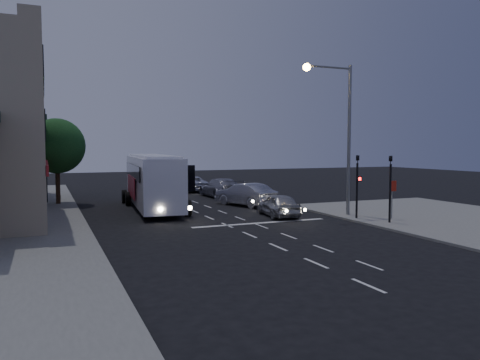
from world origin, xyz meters
name	(u,v)px	position (x,y,z in m)	size (l,w,h in m)	color
ground	(241,231)	(0.00, 0.00, 0.00)	(120.00, 120.00, 0.00)	black
road_markings	(240,220)	(1.29, 3.31, 0.00)	(8.00, 30.55, 0.01)	silver
tour_bus	(152,180)	(-2.28, 10.29, 2.00)	(3.54, 12.24, 3.70)	white
car_suv	(278,205)	(4.05, 3.80, 0.71)	(1.68, 4.17, 1.42)	#ADADAD
car_sedan_a	(245,195)	(4.23, 9.32, 0.82)	(1.74, 5.00, 1.65)	silver
car_sedan_b	(220,188)	(4.60, 15.48, 0.81)	(2.28, 5.61, 1.63)	gray
car_sedan_c	(192,184)	(3.99, 21.74, 0.72)	(2.40, 5.21, 1.45)	silver
traffic_signal_main	(357,179)	(7.60, 0.78, 2.42)	(0.25, 0.35, 4.10)	black
traffic_signal_side	(390,181)	(8.30, -1.20, 2.42)	(0.18, 0.15, 4.10)	black
regulatory_sign	(393,193)	(9.30, -0.24, 1.60)	(0.45, 0.12, 2.20)	slate
streetlight	(340,122)	(7.34, 2.20, 5.73)	(3.32, 0.44, 9.00)	slate
street_tree	(57,143)	(-8.21, 15.02, 4.50)	(4.00, 4.00, 6.20)	black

